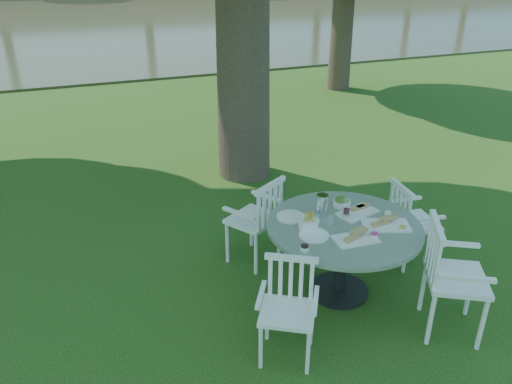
% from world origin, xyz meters
% --- Properties ---
extents(ground, '(140.00, 140.00, 0.00)m').
position_xyz_m(ground, '(0.00, 0.00, 0.00)').
color(ground, '#15360B').
rests_on(ground, ground).
extents(table, '(1.40, 1.40, 0.74)m').
position_xyz_m(table, '(0.58, -0.51, 0.60)').
color(table, black).
rests_on(table, ground).
extents(chair_ne, '(0.47, 0.49, 0.88)m').
position_xyz_m(chair_ne, '(1.47, -0.28, 0.52)').
color(chair_ne, white).
rests_on(chair_ne, ground).
extents(chair_nw, '(0.64, 0.63, 0.94)m').
position_xyz_m(chair_nw, '(0.07, 0.25, 0.55)').
color(chair_nw, white).
rests_on(chair_nw, ground).
extents(chair_sw, '(0.56, 0.55, 0.83)m').
position_xyz_m(chair_sw, '(-0.20, -1.02, 0.49)').
color(chair_sw, white).
rests_on(chair_sw, ground).
extents(chair_se, '(0.67, 0.68, 1.01)m').
position_xyz_m(chair_se, '(1.10, -1.25, 0.59)').
color(chair_se, white).
rests_on(chair_se, ground).
extents(tableware, '(1.13, 0.82, 0.22)m').
position_xyz_m(tableware, '(0.53, -0.43, 0.78)').
color(tableware, white).
rests_on(tableware, table).
extents(river, '(100.00, 28.00, 0.12)m').
position_xyz_m(river, '(0.00, 23.00, 0.00)').
color(river, '#373922').
rests_on(river, ground).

